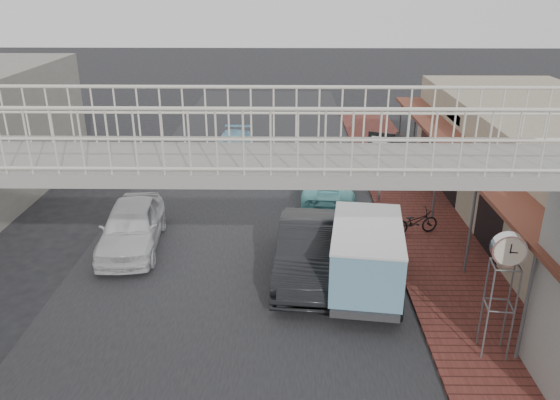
{
  "coord_description": "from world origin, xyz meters",
  "views": [
    {
      "loc": [
        1.59,
        -13.42,
        8.22
      ],
      "look_at": [
        1.35,
        2.47,
        1.8
      ],
      "focal_mm": 35.0,
      "sensor_mm": 36.0,
      "label": 1
    }
  ],
  "objects_px": {
    "motorcycle_far": "(411,156)",
    "arrow_sign": "(401,147)",
    "angkot_curb": "(328,185)",
    "angkot_van": "(367,248)",
    "angkot_far": "(232,146)",
    "white_hatchback": "(132,226)",
    "motorcycle_near": "(415,222)",
    "dark_sedan": "(307,250)",
    "street_clock": "(508,255)"
  },
  "relations": [
    {
      "from": "street_clock",
      "to": "motorcycle_far",
      "type": "bearing_deg",
      "value": 93.51
    },
    {
      "from": "motorcycle_far",
      "to": "arrow_sign",
      "type": "relative_size",
      "value": 0.55
    },
    {
      "from": "angkot_curb",
      "to": "angkot_far",
      "type": "height_order",
      "value": "angkot_curb"
    },
    {
      "from": "angkot_curb",
      "to": "angkot_van",
      "type": "height_order",
      "value": "angkot_van"
    },
    {
      "from": "motorcycle_near",
      "to": "street_clock",
      "type": "relative_size",
      "value": 0.55
    },
    {
      "from": "angkot_van",
      "to": "motorcycle_far",
      "type": "xyz_separation_m",
      "value": [
        3.56,
        10.93,
        -0.75
      ]
    },
    {
      "from": "dark_sedan",
      "to": "motorcycle_near",
      "type": "bearing_deg",
      "value": 40.15
    },
    {
      "from": "angkot_far",
      "to": "arrow_sign",
      "type": "bearing_deg",
      "value": -36.64
    },
    {
      "from": "white_hatchback",
      "to": "motorcycle_far",
      "type": "xyz_separation_m",
      "value": [
        10.85,
        8.35,
        -0.2
      ]
    },
    {
      "from": "motorcycle_near",
      "to": "street_clock",
      "type": "distance_m",
      "value": 6.79
    },
    {
      "from": "angkot_far",
      "to": "street_clock",
      "type": "xyz_separation_m",
      "value": [
        7.58,
        -15.37,
        2.05
      ]
    },
    {
      "from": "angkot_far",
      "to": "angkot_van",
      "type": "distance_m",
      "value": 13.45
    },
    {
      "from": "angkot_curb",
      "to": "angkot_far",
      "type": "xyz_separation_m",
      "value": [
        -4.39,
        5.5,
        -0.01
      ]
    },
    {
      "from": "white_hatchback",
      "to": "dark_sedan",
      "type": "relative_size",
      "value": 0.92
    },
    {
      "from": "street_clock",
      "to": "arrow_sign",
      "type": "bearing_deg",
      "value": 100.96
    },
    {
      "from": "motorcycle_far",
      "to": "arrow_sign",
      "type": "height_order",
      "value": "arrow_sign"
    },
    {
      "from": "angkot_van",
      "to": "motorcycle_near",
      "type": "distance_m",
      "value": 4.23
    },
    {
      "from": "white_hatchback",
      "to": "motorcycle_near",
      "type": "relative_size",
      "value": 2.68
    },
    {
      "from": "white_hatchback",
      "to": "motorcycle_near",
      "type": "distance_m",
      "value": 9.51
    },
    {
      "from": "angkot_curb",
      "to": "motorcycle_far",
      "type": "xyz_separation_m",
      "value": [
        4.14,
        3.96,
        -0.04
      ]
    },
    {
      "from": "angkot_van",
      "to": "white_hatchback",
      "type": "bearing_deg",
      "value": 167.96
    },
    {
      "from": "dark_sedan",
      "to": "angkot_far",
      "type": "distance_m",
      "value": 12.11
    },
    {
      "from": "dark_sedan",
      "to": "motorcycle_far",
      "type": "xyz_separation_m",
      "value": [
        5.17,
        10.09,
        -0.24
      ]
    },
    {
      "from": "angkot_curb",
      "to": "angkot_far",
      "type": "bearing_deg",
      "value": -47.7
    },
    {
      "from": "angkot_curb",
      "to": "motorcycle_near",
      "type": "height_order",
      "value": "angkot_curb"
    },
    {
      "from": "dark_sedan",
      "to": "motorcycle_far",
      "type": "distance_m",
      "value": 11.34
    },
    {
      "from": "dark_sedan",
      "to": "angkot_curb",
      "type": "relative_size",
      "value": 1.12
    },
    {
      "from": "dark_sedan",
      "to": "angkot_van",
      "type": "distance_m",
      "value": 1.89
    },
    {
      "from": "dark_sedan",
      "to": "motorcycle_far",
      "type": "relative_size",
      "value": 3.13
    },
    {
      "from": "motorcycle_far",
      "to": "angkot_far",
      "type": "bearing_deg",
      "value": 77.18
    },
    {
      "from": "angkot_curb",
      "to": "arrow_sign",
      "type": "distance_m",
      "value": 3.27
    },
    {
      "from": "dark_sedan",
      "to": "motorcycle_far",
      "type": "bearing_deg",
      "value": 67.49
    },
    {
      "from": "white_hatchback",
      "to": "street_clock",
      "type": "relative_size",
      "value": 1.47
    },
    {
      "from": "dark_sedan",
      "to": "angkot_van",
      "type": "xyz_separation_m",
      "value": [
        1.61,
        -0.84,
        0.51
      ]
    },
    {
      "from": "white_hatchback",
      "to": "angkot_curb",
      "type": "height_order",
      "value": "white_hatchback"
    },
    {
      "from": "angkot_far",
      "to": "arrow_sign",
      "type": "height_order",
      "value": "arrow_sign"
    },
    {
      "from": "motorcycle_far",
      "to": "arrow_sign",
      "type": "bearing_deg",
      "value": 159.48
    },
    {
      "from": "dark_sedan",
      "to": "angkot_far",
      "type": "bearing_deg",
      "value": 110.73
    },
    {
      "from": "arrow_sign",
      "to": "dark_sedan",
      "type": "bearing_deg",
      "value": -100.59
    },
    {
      "from": "white_hatchback",
      "to": "angkot_van",
      "type": "relative_size",
      "value": 1.02
    },
    {
      "from": "white_hatchback",
      "to": "dark_sedan",
      "type": "distance_m",
      "value": 5.94
    },
    {
      "from": "angkot_far",
      "to": "motorcycle_far",
      "type": "relative_size",
      "value": 2.64
    },
    {
      "from": "motorcycle_near",
      "to": "white_hatchback",
      "type": "bearing_deg",
      "value": 79.51
    },
    {
      "from": "motorcycle_near",
      "to": "arrow_sign",
      "type": "bearing_deg",
      "value": -13.68
    },
    {
      "from": "angkot_curb",
      "to": "street_clock",
      "type": "bearing_deg",
      "value": 111.65
    },
    {
      "from": "angkot_far",
      "to": "angkot_van",
      "type": "height_order",
      "value": "angkot_van"
    },
    {
      "from": "arrow_sign",
      "to": "street_clock",
      "type": "bearing_deg",
      "value": -63.06
    },
    {
      "from": "motorcycle_near",
      "to": "street_clock",
      "type": "bearing_deg",
      "value": 167.57
    },
    {
      "from": "motorcycle_near",
      "to": "angkot_far",
      "type": "bearing_deg",
      "value": 22.33
    },
    {
      "from": "angkot_curb",
      "to": "motorcycle_far",
      "type": "height_order",
      "value": "angkot_curb"
    }
  ]
}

